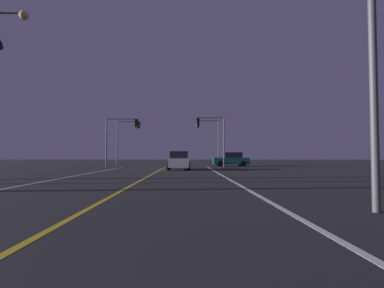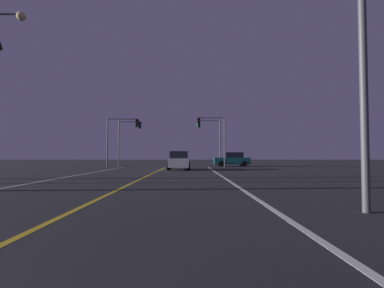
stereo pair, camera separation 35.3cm
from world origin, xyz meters
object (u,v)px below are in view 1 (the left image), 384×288
at_px(car_crossing_side, 231,160).
at_px(traffic_light_far_left, 128,133).
at_px(car_ahead_far, 179,161).
at_px(street_lamp_right_near, 350,11).
at_px(traffic_light_near_left, 122,131).
at_px(traffic_light_far_right, 208,132).
at_px(traffic_light_near_right, 211,130).

distance_m(car_crossing_side, traffic_light_far_left, 13.92).
height_order(car_ahead_far, traffic_light_far_left, traffic_light_far_left).
bearing_deg(street_lamp_right_near, car_ahead_far, -77.89).
distance_m(traffic_light_near_left, street_lamp_right_near, 29.75).
bearing_deg(car_crossing_side, traffic_light_far_left, -13.00).
height_order(traffic_light_near_left, traffic_light_far_right, traffic_light_far_right).
xyz_separation_m(car_ahead_far, traffic_light_far_right, (3.56, 11.85, 3.57)).
xyz_separation_m(car_ahead_far, traffic_light_near_left, (-6.66, 6.35, 3.30)).
height_order(traffic_light_near_right, traffic_light_far_left, traffic_light_far_left).
relative_size(traffic_light_far_right, street_lamp_right_near, 0.81).
bearing_deg(traffic_light_near_left, traffic_light_far_right, 28.29).
bearing_deg(street_lamp_right_near, traffic_light_far_right, -88.29).
xyz_separation_m(traffic_light_far_right, traffic_light_far_left, (-10.56, 0.00, -0.09)).
height_order(traffic_light_far_left, street_lamp_right_near, street_lamp_right_near).
bearing_deg(traffic_light_near_right, car_ahead_far, 61.57).
xyz_separation_m(traffic_light_near_right, street_lamp_right_near, (1.11, -27.55, 0.54)).
height_order(car_ahead_far, car_crossing_side, same).
distance_m(car_ahead_far, traffic_light_near_right, 7.98).
xyz_separation_m(car_crossing_side, traffic_light_near_left, (-12.79, -2.47, 3.30)).
relative_size(traffic_light_near_right, traffic_light_near_left, 1.03).
bearing_deg(car_crossing_side, traffic_light_near_right, 42.47).
bearing_deg(traffic_light_near_right, traffic_light_far_left, -27.79).
height_order(car_crossing_side, traffic_light_far_left, traffic_light_far_left).
distance_m(traffic_light_near_right, traffic_light_far_left, 11.80).
bearing_deg(car_crossing_side, traffic_light_near_left, 10.92).
xyz_separation_m(car_crossing_side, street_lamp_right_near, (-1.58, -30.02, 3.92)).
bearing_deg(traffic_light_far_left, car_crossing_side, -13.00).
bearing_deg(car_ahead_far, street_lamp_right_near, -167.89).
bearing_deg(car_ahead_far, car_crossing_side, -34.82).
distance_m(traffic_light_near_right, traffic_light_far_right, 5.50).
bearing_deg(traffic_light_far_left, street_lamp_right_near, -70.74).
height_order(car_crossing_side, traffic_light_near_right, traffic_light_near_right).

